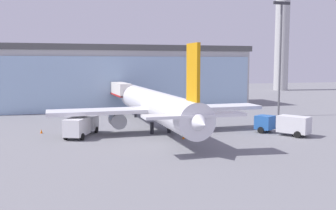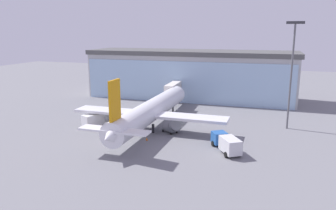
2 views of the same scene
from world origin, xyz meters
The scene contains 11 objects.
ground centered at (0.00, 0.00, 0.00)m, with size 240.00×240.00×0.00m, color slate.
terminal_building centered at (0.00, 41.47, 6.67)m, with size 57.92×16.99×13.33m.
jet_bridge centered at (-1.26, 30.39, 4.51)m, with size 2.91×11.43×5.90m.
control_tower centered at (62.64, 77.45, 24.71)m, with size 9.77×9.77×40.84m.
apron_light_mast centered at (25.85, 18.32, 11.98)m, with size 3.20×0.40×20.40m.
airplane centered at (0.79, 9.41, 3.58)m, with size 30.13×37.33×11.74m.
catering_truck centered at (-9.85, 7.87, 1.47)m, with size 5.08×7.55×2.65m.
fuel_truck centered at (16.64, 1.83, 1.47)m, with size 5.86×7.31×2.65m.
baggage_cart centered at (4.99, 8.32, 0.50)m, with size 3.22×2.76×1.50m.
safety_cone_nose centered at (2.66, 2.73, 0.28)m, with size 0.36×0.36×0.55m, color orange.
safety_cone_wingtip centered at (-14.99, 11.82, 0.28)m, with size 0.36×0.36×0.55m, color orange.
Camera 1 is at (-12.62, -44.31, 9.75)m, focal length 42.00 mm.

